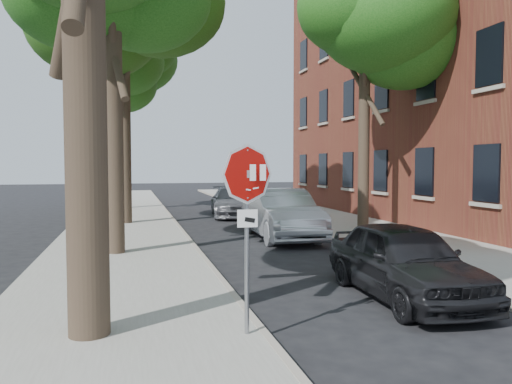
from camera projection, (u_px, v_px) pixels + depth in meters
The scene contains 13 objects.
ground at pixel (295, 338), 7.04m from camera, with size 120.00×120.00×0.00m, color black.
sidewalk_left at pixel (123, 231), 18.04m from camera, with size 4.00×55.00×0.12m, color gray.
sidewalk_right at pixel (340, 224), 20.13m from camera, with size 4.00×55.00×0.12m, color gray.
curb_left at pixel (180, 229), 18.54m from camera, with size 0.12×55.00×0.13m, color #9E9384.
curb_right at pixel (292, 225), 19.62m from camera, with size 0.12×55.00×0.13m, color #9E9384.
apartment_building at pixel (481, 55), 23.61m from camera, with size 12.20×20.20×15.30m.
stop_sign at pixel (247, 201), 6.74m from camera, with size 0.76×0.34×2.61m.
tree_mid_b at pixel (123, 24), 19.67m from camera, with size 5.88×5.46×10.36m.
tree_far at pixel (119, 75), 26.41m from camera, with size 5.29×4.91×9.33m.
tree_right at pixel (363, 32), 17.90m from camera, with size 5.29×4.91×9.33m.
car_a at pixel (404, 260), 9.10m from camera, with size 1.65×4.10×1.40m, color black.
car_b at pixel (281, 214), 16.44m from camera, with size 1.74×4.98×1.64m, color #A8AAB0.
car_c at pixel (232, 202), 23.57m from camera, with size 1.92×4.73×1.37m, color #56575C.
Camera 1 is at (-2.24, -6.57, 2.45)m, focal length 35.00 mm.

